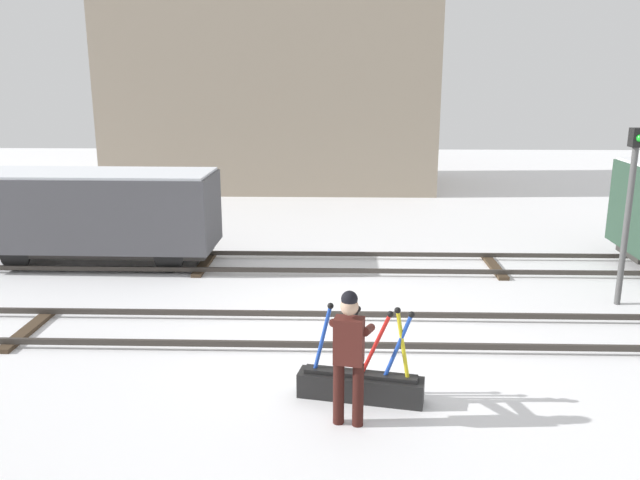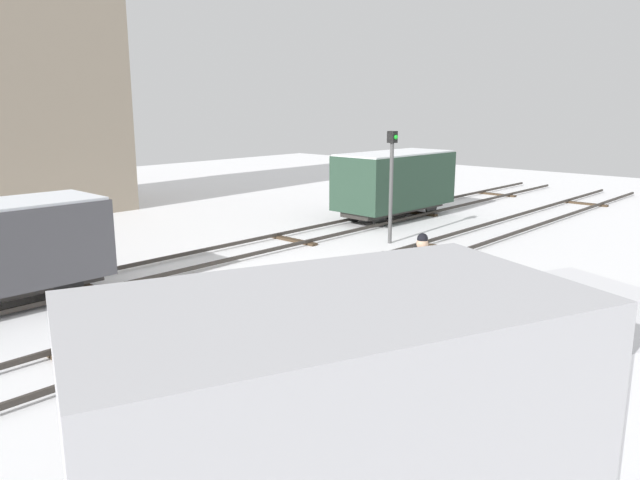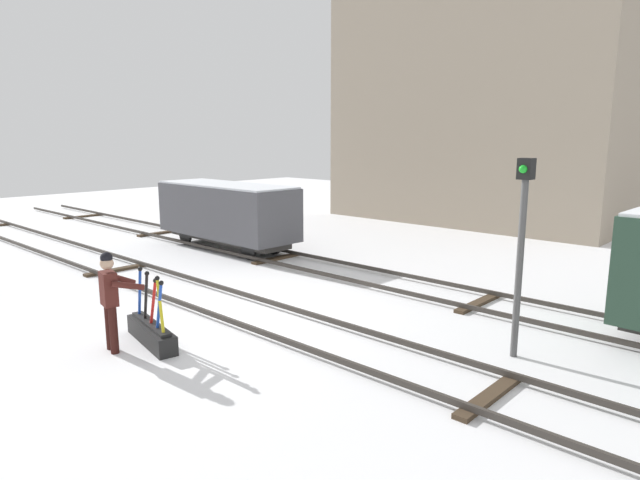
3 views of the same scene
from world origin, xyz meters
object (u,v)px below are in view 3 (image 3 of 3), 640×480
at_px(rail_worker, 111,295).
at_px(freight_car_mid_siding, 227,212).
at_px(switch_lever_frame, 151,331).
at_px(signal_post, 521,237).

bearing_deg(rail_worker, freight_car_mid_siding, 140.50).
xyz_separation_m(switch_lever_frame, rail_worker, (-0.19, -0.66, 0.82)).
xyz_separation_m(switch_lever_frame, freight_car_mid_siding, (-6.16, 6.57, 1.08)).
height_order(rail_worker, freight_car_mid_siding, freight_car_mid_siding).
height_order(switch_lever_frame, freight_car_mid_siding, freight_car_mid_siding).
relative_size(switch_lever_frame, rail_worker, 0.98).
distance_m(switch_lever_frame, freight_car_mid_siding, 9.07).
bearing_deg(rail_worker, signal_post, 51.73).
relative_size(switch_lever_frame, freight_car_mid_siding, 0.32).
bearing_deg(rail_worker, switch_lever_frame, 85.00).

